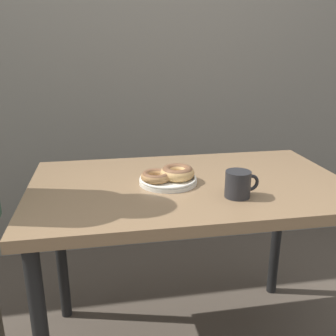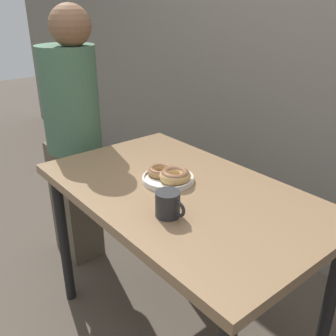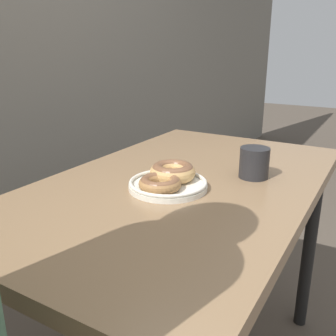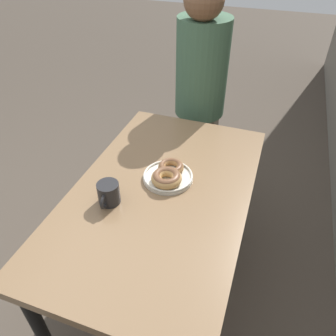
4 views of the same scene
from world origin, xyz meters
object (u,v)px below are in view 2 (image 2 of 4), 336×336
object	(u,v)px
dining_table	(180,207)
person_figure	(72,140)
coffee_mug	(169,204)
donut_plate	(169,175)

from	to	relation	value
dining_table	person_figure	distance (m)	0.85
coffee_mug	person_figure	distance (m)	0.99
donut_plate	coffee_mug	world-z (taller)	coffee_mug
person_figure	coffee_mug	bearing A→B (deg)	-6.50
donut_plate	person_figure	distance (m)	0.77
donut_plate	person_figure	bearing A→B (deg)	-175.40
coffee_mug	dining_table	bearing A→B (deg)	127.59
donut_plate	person_figure	world-z (taller)	person_figure
person_figure	donut_plate	bearing A→B (deg)	4.60
dining_table	person_figure	world-z (taller)	person_figure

